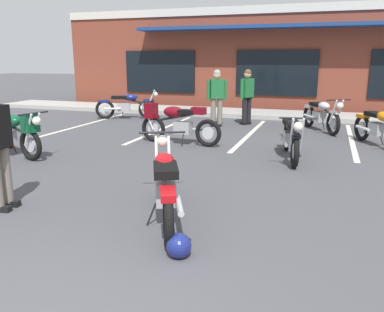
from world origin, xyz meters
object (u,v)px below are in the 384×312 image
person_by_back_row (217,95)px  motorcycle_green_cafe_racer (11,132)px  helmet_on_pavement (179,246)px  traffic_cone (4,137)px  motorcycle_foreground_classic (165,184)px  motorcycle_black_cruiser (291,136)px  motorcycle_orange_scrambler (380,127)px  motorcycle_cream_vintage (176,122)px  motorcycle_blue_standard (321,115)px  person_near_building (247,94)px  motorcycle_red_sportbike (127,105)px

person_by_back_row → motorcycle_green_cafe_racer: bearing=-120.9°
helmet_on_pavement → traffic_cone: (-5.58, 3.55, 0.13)m
motorcycle_foreground_classic → traffic_cone: motorcycle_foreground_classic is taller
motorcycle_green_cafe_racer → person_by_back_row: person_by_back_row is taller
motorcycle_black_cruiser → motorcycle_orange_scrambler: 2.58m
motorcycle_cream_vintage → helmet_on_pavement: size_ratio=8.11×
motorcycle_black_cruiser → motorcycle_blue_standard: same height
motorcycle_foreground_classic → traffic_cone: (-5.07, 2.66, -0.20)m
motorcycle_black_cruiser → helmet_on_pavement: size_ratio=8.04×
motorcycle_black_cruiser → person_near_building: size_ratio=1.25×
motorcycle_blue_standard → motorcycle_green_cafe_racer: (-5.96, -5.19, 0.07)m
traffic_cone → person_near_building: bearing=48.0°
helmet_on_pavement → motorcycle_foreground_classic: bearing=120.0°
motorcycle_blue_standard → person_near_building: size_ratio=1.15×
motorcycle_cream_vintage → motorcycle_foreground_classic: bearing=-70.6°
person_by_back_row → person_near_building: size_ratio=1.00×
person_by_back_row → motorcycle_cream_vintage: bearing=-95.6°
motorcycle_blue_standard → motorcycle_green_cafe_racer: same height
motorcycle_foreground_classic → person_by_back_row: 7.21m
motorcycle_red_sportbike → motorcycle_blue_standard: size_ratio=1.04×
motorcycle_foreground_classic → motorcycle_blue_standard: same height
motorcycle_red_sportbike → motorcycle_blue_standard: same height
motorcycle_green_cafe_racer → person_by_back_row: (3.00, 5.01, 0.42)m
motorcycle_black_cruiser → helmet_on_pavement: bearing=-98.4°
motorcycle_foreground_classic → motorcycle_red_sportbike: 8.90m
motorcycle_red_sportbike → person_near_building: size_ratio=1.20×
motorcycle_green_cafe_racer → motorcycle_orange_scrambler: same height
motorcycle_green_cafe_racer → helmet_on_pavement: bearing=-31.7°
motorcycle_orange_scrambler → person_near_building: size_ratio=1.17×
motorcycle_red_sportbike → traffic_cone: bearing=-96.0°
motorcycle_green_cafe_racer → motorcycle_orange_scrambler: bearing=25.5°
person_by_back_row → helmet_on_pavement: size_ratio=6.44×
motorcycle_orange_scrambler → motorcycle_black_cruiser: bearing=-135.1°
motorcycle_black_cruiser → helmet_on_pavement: (-0.68, -4.61, -0.33)m
motorcycle_orange_scrambler → helmet_on_pavement: (-2.51, -6.43, -0.33)m
motorcycle_black_cruiser → motorcycle_foreground_classic: bearing=-107.7°
motorcycle_cream_vintage → motorcycle_green_cafe_racer: bearing=-139.9°
motorcycle_foreground_classic → helmet_on_pavement: (0.51, -0.88, -0.33)m
motorcycle_red_sportbike → helmet_on_pavement: 9.92m
motorcycle_foreground_classic → helmet_on_pavement: motorcycle_foreground_classic is taller
motorcycle_foreground_classic → motorcycle_orange_scrambler: size_ratio=1.01×
motorcycle_foreground_classic → motorcycle_green_cafe_racer: size_ratio=0.95×
motorcycle_blue_standard → motorcycle_green_cafe_racer: bearing=-138.9°
motorcycle_red_sportbike → motorcycle_blue_standard: bearing=-3.5°
motorcycle_blue_standard → motorcycle_cream_vintage: 4.34m
motorcycle_blue_standard → person_near_building: 2.29m
motorcycle_orange_scrambler → motorcycle_green_cafe_racer: bearing=-154.5°
motorcycle_black_cruiser → motorcycle_blue_standard: size_ratio=1.09×
motorcycle_foreground_classic → motorcycle_black_cruiser: 3.91m
traffic_cone → motorcycle_cream_vintage: bearing=25.8°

